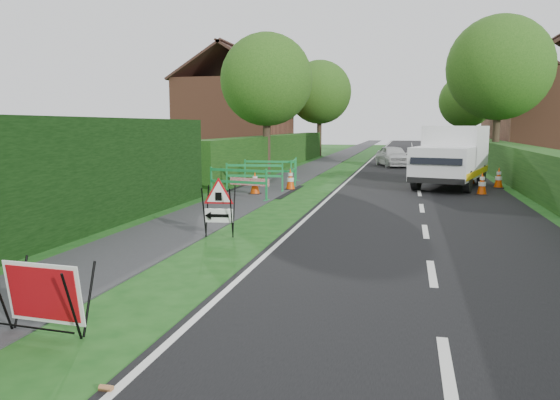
{
  "coord_description": "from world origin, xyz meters",
  "views": [
    {
      "loc": [
        2.08,
        -7.65,
        2.32
      ],
      "look_at": [
        -0.46,
        3.17,
        0.8
      ],
      "focal_mm": 35.0,
      "sensor_mm": 36.0,
      "label": 1
    }
  ],
  "objects_px": {
    "red_rect_sign": "(43,295)",
    "hatchback_car": "(393,156)",
    "triangle_sign": "(217,203)",
    "works_van": "(452,155)"
  },
  "relations": [
    {
      "from": "red_rect_sign",
      "to": "hatchback_car",
      "type": "height_order",
      "value": "hatchback_car"
    },
    {
      "from": "triangle_sign",
      "to": "hatchback_car",
      "type": "height_order",
      "value": "hatchback_car"
    },
    {
      "from": "works_van",
      "to": "hatchback_car",
      "type": "height_order",
      "value": "works_van"
    },
    {
      "from": "red_rect_sign",
      "to": "hatchback_car",
      "type": "xyz_separation_m",
      "value": [
        3.04,
        26.63,
        0.13
      ]
    },
    {
      "from": "works_van",
      "to": "hatchback_car",
      "type": "bearing_deg",
      "value": 118.85
    },
    {
      "from": "hatchback_car",
      "to": "triangle_sign",
      "type": "bearing_deg",
      "value": -114.5
    },
    {
      "from": "hatchback_car",
      "to": "works_van",
      "type": "bearing_deg",
      "value": -92.81
    },
    {
      "from": "triangle_sign",
      "to": "works_van",
      "type": "bearing_deg",
      "value": 57.84
    },
    {
      "from": "triangle_sign",
      "to": "works_van",
      "type": "relative_size",
      "value": 0.2
    },
    {
      "from": "hatchback_car",
      "to": "red_rect_sign",
      "type": "bearing_deg",
      "value": -113.01
    }
  ]
}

